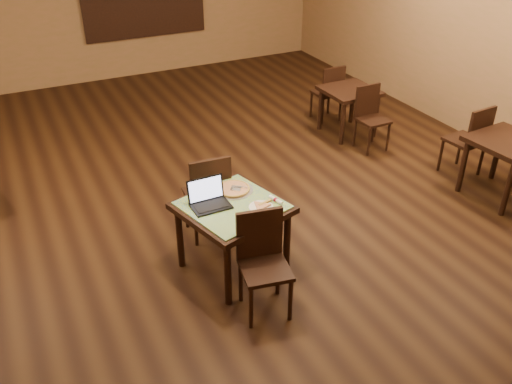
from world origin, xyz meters
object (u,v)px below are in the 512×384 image
other_table_c (508,150)px  other_table_c_chair_far (471,137)px  other_table_a (349,97)px  other_table_a_chair_far (330,90)px  other_table_a_chair_near (370,114)px  tiled_table (232,213)px  laptop (208,198)px  pizza_pan (233,190)px  chair_main_near (263,257)px  chair_main_far (209,192)px

other_table_c → other_table_c_chair_far: other_table_c_chair_far is taller
other_table_a → other_table_a_chair_far: size_ratio=0.83×
other_table_a_chair_far → other_table_c: size_ratio=1.04×
other_table_a → other_table_a_chair_near: (-0.00, -0.53, -0.07)m
tiled_table → laptop: bearing=136.2°
other_table_a_chair_near → other_table_c_chair_far: size_ratio=0.93×
pizza_pan → laptop: bearing=-157.6°
tiled_table → pizza_pan: pizza_pan is taller
chair_main_near → other_table_c_chair_far: other_table_c_chair_far is taller
laptop → pizza_pan: 0.35m
chair_main_far → other_table_a_chair_near: 3.13m
tiled_table → other_table_a_chair_far: other_table_a_chair_far is taller
other_table_a_chair_near → other_table_a_chair_far: same height
pizza_pan → other_table_a: pizza_pan is taller
chair_main_near → other_table_c_chair_far: size_ratio=1.00×
other_table_a → other_table_c_chair_far: bearing=-71.6°
pizza_pan → other_table_a_chair_near: 3.18m
other_table_a_chair_near → other_table_c_chair_far: bearing=-64.7°
chair_main_near → pizza_pan: size_ratio=2.46×
other_table_c_chair_far → chair_main_near: bearing=11.3°
tiled_table → pizza_pan: size_ratio=2.84×
tiled_table → other_table_c: 3.55m
pizza_pan → other_table_c_chair_far: size_ratio=0.40×
chair_main_far → other_table_a_chair_near: size_ratio=1.11×
tiled_table → laptop: (-0.20, 0.11, 0.17)m
pizza_pan → other_table_a_chair_far: bearing=42.1°
chair_main_far → other_table_a_chair_near: (2.93, 1.10, -0.06)m
chair_main_far → laptop: bearing=73.4°
other_table_a_chair_near → laptop: bearing=-153.5°
chair_main_near → other_table_a_chair_near: (2.91, 2.33, -0.04)m
other_table_c → laptop: bearing=171.0°
tiled_table → other_table_a_chair_near: 3.39m
other_table_a_chair_far → chair_main_near: bearing=48.7°
chair_main_near → other_table_c: (3.53, 0.46, 0.08)m
chair_main_near → other_table_a_chair_far: (2.91, 3.39, -0.04)m
other_table_a_chair_far → other_table_a: bearing=89.3°
chair_main_near → other_table_a: bearing=55.1°
other_table_a → other_table_c: size_ratio=0.87×
tiled_table → other_table_c: size_ratio=1.29×
chair_main_far → other_table_c: chair_main_far is taller
laptop → other_table_c_chair_far: size_ratio=0.37×
chair_main_far → other_table_c: (3.55, -0.77, 0.06)m
chair_main_near → pizza_pan: bearing=93.7°
tiled_table → other_table_c_chair_far: (3.55, 0.42, -0.11)m
pizza_pan → chair_main_far: bearing=108.9°
chair_main_near → other_table_a_chair_far: size_ratio=1.07×
other_table_c → tiled_table: bearing=172.5°
pizza_pan → other_table_a_chair_far: other_table_a_chair_far is taller
other_table_a → other_table_c: 2.48m
pizza_pan → other_table_a_chair_far: (2.81, 2.54, -0.25)m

